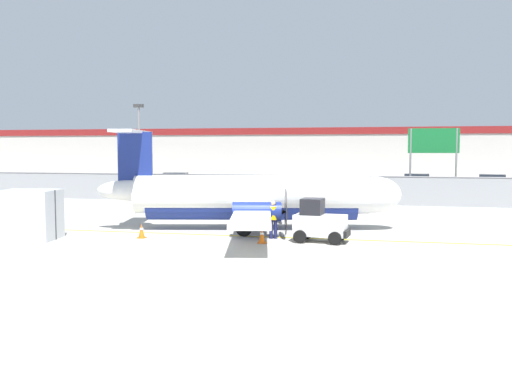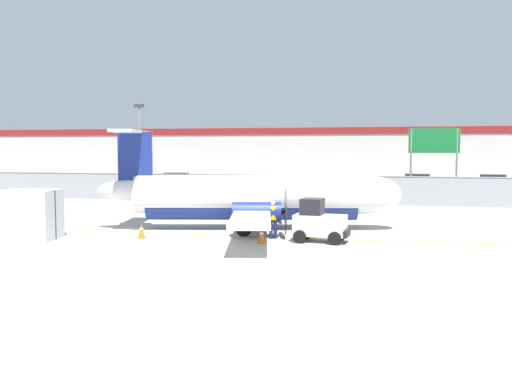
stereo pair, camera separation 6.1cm
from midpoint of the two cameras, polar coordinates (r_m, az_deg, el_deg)
The scene contains 19 objects.
ground_plane at distance 26.21m, azimuth -0.18°, elevation -4.46°, with size 140.00×140.00×0.01m.
perimeter_fence at distance 41.76m, azimuth 4.70°, elevation 0.36°, with size 98.00×0.10×2.10m.
parking_lot_strip at distance 53.22m, azimuth 6.41°, elevation 0.07°, with size 98.00×17.00×0.12m.
background_building at distance 71.48m, azimuth 8.06°, elevation 3.71°, with size 91.00×8.10×6.50m.
commuter_airplane at distance 28.29m, azimuth 0.05°, elevation -0.55°, with size 15.09×15.99×4.92m.
baggage_tug at distance 24.73m, azimuth 6.26°, elevation -3.03°, with size 2.43×1.59×1.88m.
ground_crew_worker at distance 25.50m, azimuth 1.67°, elevation -2.56°, with size 0.54×0.44×1.70m.
cargo_container at distance 27.19m, azimuth -21.81°, elevation -2.13°, with size 2.67×2.34×2.20m.
traffic_cone_near_left at distance 24.33m, azimuth 0.52°, elevation -4.41°, with size 0.36×0.36×0.64m.
traffic_cone_near_right at distance 26.24m, azimuth -11.44°, elevation -3.86°, with size 0.36×0.36×0.64m.
parked_car_0 at distance 56.15m, azimuth -8.17°, elevation 1.13°, with size 4.38×2.42×1.58m.
parked_car_1 at distance 49.96m, azimuth -6.35°, elevation 0.75°, with size 4.39×2.43×1.58m.
parked_car_2 at distance 49.51m, azimuth 0.13°, elevation 0.74°, with size 4.35×2.34×1.58m.
parked_car_3 at distance 47.54m, azimuth 4.96°, elevation 0.57°, with size 4.23×2.05×1.58m.
parked_car_4 at distance 46.54m, azimuth 10.51°, elevation 0.44°, with size 4.38×2.40×1.58m.
parked_car_5 at distance 55.05m, azimuth 15.61°, elevation 0.94°, with size 4.29×2.19×1.58m.
parked_car_6 at distance 56.02m, azimuth 22.61°, elevation 0.83°, with size 4.39×2.45×1.58m.
apron_light_pole at distance 42.89m, azimuth -11.65°, elevation 4.65°, with size 0.70×0.30×7.27m.
highway_sign at distance 43.46m, azimuth 17.29°, elevation 4.32°, with size 3.60×0.14×5.50m.
Camera 1 is at (5.73, -23.26, 4.03)m, focal length 40.00 mm.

